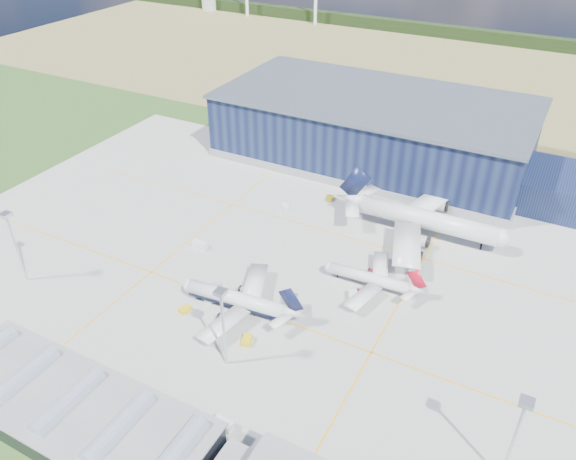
# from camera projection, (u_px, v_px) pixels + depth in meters

# --- Properties ---
(ground) EXTENTS (600.00, 600.00, 0.00)m
(ground) POSITION_uv_depth(u_px,v_px,m) (254.00, 283.00, 163.26)
(ground) COLOR #294B1C
(ground) RESTS_ON ground
(apron) EXTENTS (220.00, 160.00, 0.08)m
(apron) POSITION_uv_depth(u_px,v_px,m) (271.00, 265.00, 170.63)
(apron) COLOR gray
(apron) RESTS_ON ground
(farmland) EXTENTS (600.00, 220.00, 0.01)m
(farmland) POSITION_uv_depth(u_px,v_px,m) (449.00, 74.00, 325.71)
(farmland) COLOR olive
(farmland) RESTS_ON ground
(treeline) EXTENTS (600.00, 8.00, 8.00)m
(treeline) POSITION_uv_depth(u_px,v_px,m) (480.00, 35.00, 382.59)
(treeline) COLOR black
(treeline) RESTS_ON ground
(hangar) EXTENTS (145.00, 62.00, 26.10)m
(hangar) POSITION_uv_depth(u_px,v_px,m) (380.00, 133.00, 225.79)
(hangar) COLOR #101636
(hangar) RESTS_ON ground
(glass_concourse) EXTENTS (78.00, 23.00, 8.60)m
(glass_concourse) POSITION_uv_depth(u_px,v_px,m) (83.00, 417.00, 119.46)
(glass_concourse) COLOR black
(glass_concourse) RESTS_ON ground
(light_mast_west) EXTENTS (2.60, 2.60, 23.00)m
(light_mast_west) POSITION_uv_depth(u_px,v_px,m) (13.00, 236.00, 156.22)
(light_mast_west) COLOR silver
(light_mast_west) RESTS_ON ground
(light_mast_center) EXTENTS (2.60, 2.60, 23.00)m
(light_mast_center) POSITION_uv_depth(u_px,v_px,m) (223.00, 316.00, 128.72)
(light_mast_center) COLOR silver
(light_mast_center) RESTS_ON ground
(light_mast_east) EXTENTS (2.60, 2.60, 23.00)m
(light_mast_east) POSITION_uv_depth(u_px,v_px,m) (518.00, 428.00, 103.18)
(light_mast_east) COLOR silver
(light_mast_east) RESTS_ON ground
(airliner_navy) EXTENTS (39.82, 39.11, 11.93)m
(airliner_navy) POSITION_uv_depth(u_px,v_px,m) (236.00, 292.00, 150.51)
(airliner_navy) COLOR silver
(airliner_navy) RESTS_ON ground
(airliner_red) EXTENTS (31.91, 31.28, 9.94)m
(airliner_red) POSITION_uv_depth(u_px,v_px,m) (370.00, 273.00, 159.31)
(airliner_red) COLOR silver
(airliner_red) RESTS_ON ground
(airliner_widebody) EXTENTS (58.53, 57.30, 18.80)m
(airliner_widebody) POSITION_uv_depth(u_px,v_px,m) (428.00, 211.00, 179.26)
(airliner_widebody) COLOR silver
(airliner_widebody) RESTS_ON ground
(gse_tug_a) EXTENTS (3.40, 4.30, 1.56)m
(gse_tug_a) POSITION_uv_depth(u_px,v_px,m) (247.00, 340.00, 142.72)
(gse_tug_a) COLOR gold
(gse_tug_a) RESTS_ON ground
(gse_tug_b) EXTENTS (2.73, 3.55, 1.38)m
(gse_tug_b) POSITION_uv_depth(u_px,v_px,m) (185.00, 310.00, 152.66)
(gse_tug_b) COLOR gold
(gse_tug_b) RESTS_ON ground
(gse_van_a) EXTENTS (5.10, 2.30, 2.21)m
(gse_van_a) POSITION_uv_depth(u_px,v_px,m) (200.00, 245.00, 177.73)
(gse_van_a) COLOR silver
(gse_van_a) RESTS_ON ground
(gse_van_b) EXTENTS (4.63, 5.76, 2.41)m
(gse_van_b) POSITION_uv_depth(u_px,v_px,m) (353.00, 298.00, 155.82)
(gse_van_b) COLOR silver
(gse_van_b) RESTS_ON ground
(gse_tug_c) EXTENTS (2.45, 3.46, 1.40)m
(gse_tug_c) POSITION_uv_depth(u_px,v_px,m) (330.00, 198.00, 203.42)
(gse_tug_c) COLOR gold
(gse_tug_c) RESTS_ON ground
(gse_cart_b) EXTENTS (3.90, 3.52, 1.41)m
(gse_cart_b) POSITION_uv_depth(u_px,v_px,m) (285.00, 207.00, 198.43)
(gse_cart_b) COLOR silver
(gse_cart_b) RESTS_ON ground
(gse_van_c) EXTENTS (4.73, 2.54, 2.20)m
(gse_van_c) POSITION_uv_depth(u_px,v_px,m) (223.00, 424.00, 120.96)
(gse_van_c) COLOR silver
(gse_van_c) RESTS_ON ground
(airstair) EXTENTS (2.57, 5.33, 3.29)m
(airstair) POSITION_uv_depth(u_px,v_px,m) (215.00, 292.00, 157.50)
(airstair) COLOR silver
(airstair) RESTS_ON ground
(car_b) EXTENTS (3.32, 1.31, 1.07)m
(car_b) POSITION_uv_depth(u_px,v_px,m) (173.00, 411.00, 124.53)
(car_b) COLOR #99999E
(car_b) RESTS_ON ground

